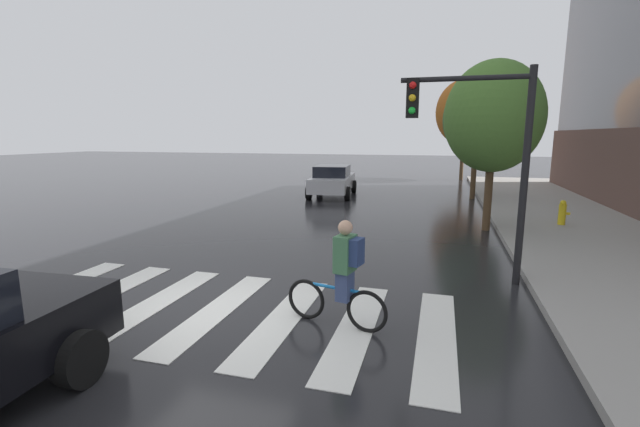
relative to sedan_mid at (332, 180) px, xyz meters
The scene contains 9 objects.
ground_plane 14.22m from the sedan_mid, 84.67° to the right, with size 120.00×120.00×0.00m, color black.
crosswalk_stripes 14.24m from the sedan_mid, 83.81° to the right, with size 7.75×3.51×0.01m.
sedan_mid is the anchor object (origin of this frame).
cyclist 14.65m from the sedan_mid, 75.29° to the right, with size 1.68×0.45×1.69m.
traffic_light_near 12.89m from the sedan_mid, 62.89° to the right, with size 2.47×0.28×4.20m.
fire_hydrant 10.36m from the sedan_mid, 31.52° to the right, with size 0.33×0.22×0.78m.
street_tree_near 9.39m from the sedan_mid, 43.50° to the right, with size 2.89×2.89×5.15m.
street_tree_mid 7.21m from the sedan_mid, ahead, with size 3.04×3.04×5.40m.
street_tree_far 12.21m from the sedan_mid, 56.79° to the left, with size 3.67×3.67×6.52m.
Camera 1 is at (3.76, -6.13, 2.93)m, focal length 24.09 mm.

